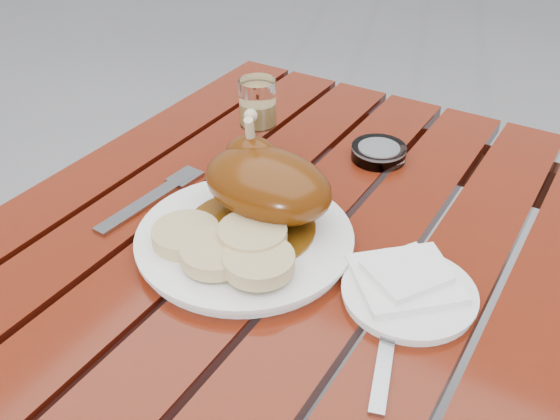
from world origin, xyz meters
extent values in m
cylinder|color=white|center=(-0.03, 0.04, 0.76)|extent=(0.39, 0.39, 0.02)
cylinder|color=#5C330A|center=(-0.03, 0.05, 0.77)|extent=(0.18, 0.18, 0.00)
ellipsoid|color=#603007|center=(-0.03, 0.09, 0.82)|extent=(0.19, 0.13, 0.10)
ellipsoid|color=#603007|center=(-0.07, 0.12, 0.83)|extent=(0.09, 0.06, 0.07)
cylinder|color=#C6B28C|center=(-0.07, 0.12, 0.86)|extent=(0.03, 0.04, 0.10)
cylinder|color=tan|center=(-0.09, -0.01, 0.78)|extent=(0.09, 0.09, 0.02)
cylinder|color=tan|center=(-0.03, -0.03, 0.78)|extent=(0.09, 0.09, 0.02)
cylinder|color=tan|center=(0.03, -0.02, 0.79)|extent=(0.09, 0.09, 0.02)
cylinder|color=tan|center=(-0.01, 0.02, 0.79)|extent=(0.09, 0.09, 0.02)
cylinder|color=tan|center=(-0.14, 0.24, 0.82)|extent=(0.07, 0.07, 0.15)
cylinder|color=white|center=(0.20, 0.06, 0.76)|extent=(0.19, 0.19, 0.01)
cube|color=white|center=(0.19, 0.07, 0.77)|extent=(0.17, 0.17, 0.01)
cylinder|color=#B2B7BC|center=(0.03, 0.35, 0.76)|extent=(0.11, 0.11, 0.02)
cube|color=gray|center=(-0.22, 0.05, 0.75)|extent=(0.04, 0.19, 0.01)
cube|color=gray|center=(0.21, -0.04, 0.75)|extent=(0.07, 0.18, 0.01)
camera|label=1|loc=(0.36, -0.51, 1.28)|focal=40.00mm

